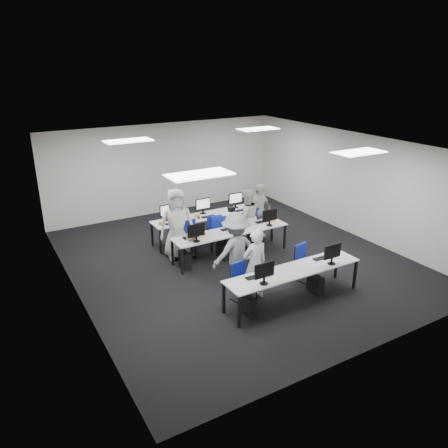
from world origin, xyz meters
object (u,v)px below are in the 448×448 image
desk_front (294,272)px  student_2 (177,224)px  chair_3 (216,239)px  chair_0 (243,289)px  photographer (236,251)px  desk_mid (231,233)px  chair_6 (218,236)px  chair_7 (249,228)px  chair_1 (305,269)px  student_1 (247,217)px  chair_5 (185,241)px  chair_2 (185,247)px  chair_4 (252,233)px  student_0 (255,264)px  student_3 (258,211)px

desk_front → student_2: size_ratio=1.70×
desk_front → chair_3: chair_3 is taller
chair_0 → photographer: (0.19, 0.64, 0.61)m
desk_mid → chair_6: bearing=86.9°
desk_front → chair_7: bearing=71.9°
chair_3 → photographer: bearing=-95.0°
chair_1 → student_1: (-0.02, 2.53, 0.53)m
chair_1 → chair_3: (-0.93, 2.66, 0.01)m
chair_6 → student_2: (-1.27, -0.07, 0.63)m
desk_mid → chair_7: (1.14, 0.89, -0.38)m
chair_7 → chair_6: bearing=-160.3°
student_2 → photographer: size_ratio=1.06×
chair_0 → chair_5: chair_5 is taller
chair_3 → chair_5: size_ratio=0.92×
desk_mid → chair_6: 0.83m
chair_2 → student_2: 0.68m
chair_3 → student_1: (0.91, -0.12, 0.51)m
chair_0 → chair_5: size_ratio=0.87×
chair_2 → chair_4: 2.08m
chair_5 → student_2: student_2 is taller
chair_4 → student_0: (-1.65, -2.60, 0.52)m
desk_front → chair_2: 3.38m
chair_5 → chair_7: (2.08, 0.01, -0.01)m
desk_front → chair_6: chair_6 is taller
desk_front → student_1: student_1 is taller
chair_7 → student_0: student_0 is taller
chair_5 → chair_1: bearing=-65.6°
desk_mid → student_2: 1.43m
photographer → chair_1: bearing=158.3°
chair_4 → chair_7: bearing=83.0°
desk_mid → chair_0: bearing=-114.1°
student_1 → photographer: 2.53m
desk_mid → chair_3: chair_3 is taller
desk_front → chair_7: chair_7 is taller
chair_3 → chair_4: 1.08m
student_1 → chair_1: bearing=103.4°
chair_7 → student_3: size_ratio=0.59×
student_3 → photographer: photographer is taller
chair_4 → chair_7: (0.14, 0.38, 0.02)m
chair_5 → chair_4: bearing=-18.5°
desk_front → student_3: bearing=67.8°
desk_front → photographer: photographer is taller
desk_mid → chair_5: 1.34m
chair_4 → chair_0: bearing=-113.4°
chair_3 → chair_4: chair_3 is taller
desk_mid → chair_5: size_ratio=3.26×
chair_1 → chair_2: bearing=113.8°
chair_1 → chair_4: (0.13, 2.50, 0.01)m
chair_0 → photographer: bearing=61.3°
desk_front → chair_4: (1.00, 3.11, -0.40)m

